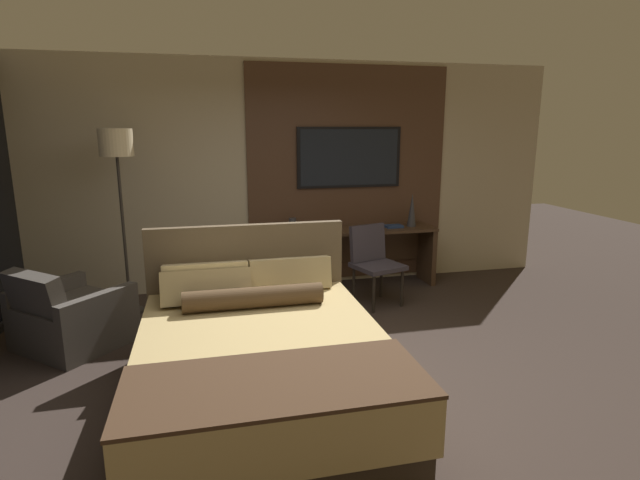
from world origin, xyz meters
name	(u,v)px	position (x,y,z in m)	size (l,w,h in m)	color
ground_plane	(331,379)	(0.00, 0.00, 0.00)	(16.00, 16.00, 0.00)	#332823
wall_back_tv_panel	(290,176)	(0.13, 2.59, 1.40)	(7.20, 0.09, 2.80)	#BCAD8E
bed	(261,359)	(-0.59, -0.20, 0.34)	(1.75, 2.24, 1.15)	#33281E
desk	(353,246)	(0.88, 2.32, 0.52)	(2.07, 0.51, 0.75)	#422D1E
tv	(349,157)	(0.88, 2.52, 1.63)	(1.34, 0.04, 0.76)	black
desk_chair	(373,257)	(0.92, 1.66, 0.54)	(0.62, 0.62, 0.90)	#38333D
armchair_by_window	(71,319)	(-2.19, 1.16, 0.27)	(1.17, 1.16, 0.79)	#47423D
floor_lamp	(117,159)	(-1.78, 1.96, 1.68)	(0.34, 0.34, 1.98)	#282623
vase_tall	(412,210)	(1.65, 2.28, 0.97)	(0.12, 0.12, 0.43)	#333338
vase_short	(293,224)	(0.11, 2.33, 0.83)	(0.09, 0.09, 0.16)	#333338
book	(394,226)	(1.40, 2.25, 0.77)	(0.23, 0.17, 0.03)	navy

